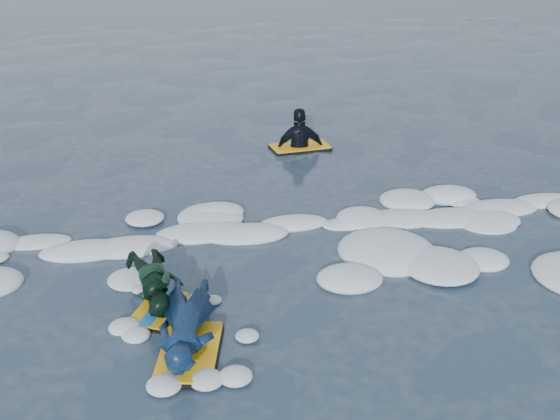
{
  "coord_description": "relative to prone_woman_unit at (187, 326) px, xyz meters",
  "views": [
    {
      "loc": [
        -0.5,
        -7.28,
        4.15
      ],
      "look_at": [
        1.2,
        1.6,
        0.28
      ],
      "focal_mm": 45.0,
      "sensor_mm": 36.0,
      "label": 1
    }
  ],
  "objects": [
    {
      "name": "foam_band",
      "position": [
        0.28,
        2.1,
        -0.22
      ],
      "size": [
        12.0,
        3.1,
        0.3
      ],
      "primitive_type": null,
      "color": "white",
      "rests_on": "ground"
    },
    {
      "name": "prone_child_unit",
      "position": [
        -0.28,
        0.88,
        0.03
      ],
      "size": [
        0.76,
        1.31,
        0.48
      ],
      "rotation": [
        0.0,
        0.0,
        1.12
      ],
      "color": "black",
      "rests_on": "ground"
    },
    {
      "name": "ground",
      "position": [
        0.28,
        1.07,
        -0.22
      ],
      "size": [
        120.0,
        120.0,
        0.0
      ],
      "primitive_type": "plane",
      "color": "#1A2B3F",
      "rests_on": "ground"
    },
    {
      "name": "waiting_rider_unit",
      "position": [
        2.51,
        6.06,
        -0.24
      ],
      "size": [
        1.16,
        0.73,
        1.64
      ],
      "rotation": [
        0.0,
        0.0,
        0.12
      ],
      "color": "black",
      "rests_on": "ground"
    },
    {
      "name": "prone_woman_unit",
      "position": [
        0.0,
        0.0,
        0.0
      ],
      "size": [
        0.83,
        1.71,
        0.43
      ],
      "rotation": [
        0.0,
        0.0,
        1.35
      ],
      "color": "black",
      "rests_on": "ground"
    }
  ]
}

